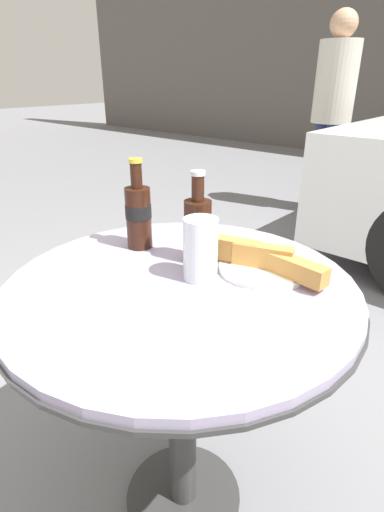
# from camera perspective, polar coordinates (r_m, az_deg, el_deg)

# --- Properties ---
(ground_plane) EXTENTS (30.00, 30.00, 0.00)m
(ground_plane) POSITION_cam_1_polar(r_m,az_deg,el_deg) (1.40, -1.24, -31.20)
(ground_plane) COLOR slate
(bistro_table) EXTENTS (0.79, 0.79, 0.73)m
(bistro_table) POSITION_cam_1_polar(r_m,az_deg,el_deg) (0.96, -1.57, -10.83)
(bistro_table) COLOR #333333
(bistro_table) RESTS_ON ground_plane
(cola_bottle_left) EXTENTS (0.07, 0.07, 0.22)m
(cola_bottle_left) POSITION_cam_1_polar(r_m,az_deg,el_deg) (0.96, 0.81, 4.17)
(cola_bottle_left) COLOR #33190F
(cola_bottle_left) RESTS_ON bistro_table
(cola_bottle_right) EXTENTS (0.07, 0.07, 0.23)m
(cola_bottle_right) POSITION_cam_1_polar(r_m,az_deg,el_deg) (1.05, -7.66, 6.00)
(cola_bottle_right) COLOR #33190F
(cola_bottle_right) RESTS_ON bistro_table
(drinking_glass) EXTENTS (0.08, 0.08, 0.14)m
(drinking_glass) POSITION_cam_1_polar(r_m,az_deg,el_deg) (0.88, 1.22, 0.59)
(drinking_glass) COLOR black
(drinking_glass) RESTS_ON bistro_table
(lunch_plate_near) EXTENTS (0.30, 0.21, 0.07)m
(lunch_plate_near) POSITION_cam_1_polar(r_m,az_deg,el_deg) (0.94, 10.03, -0.83)
(lunch_plate_near) COLOR white
(lunch_plate_near) RESTS_ON bistro_table
(pedestrian) EXTENTS (0.33, 0.33, 1.62)m
(pedestrian) POSITION_cam_1_polar(r_m,az_deg,el_deg) (3.77, 19.45, 19.62)
(pedestrian) COLOR navy
(pedestrian) RESTS_ON ground_plane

